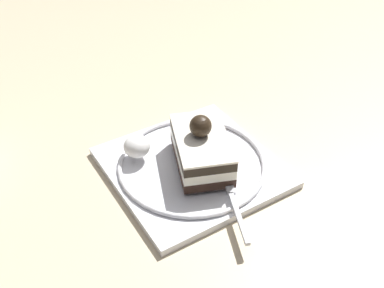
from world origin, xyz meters
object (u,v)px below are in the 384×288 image
cake_slice (203,147)px  fork (234,202)px  dessert_plate (192,166)px  whipped_cream_dollop (137,146)px

cake_slice → fork: 0.09m
dessert_plate → cake_slice: (-0.01, 0.01, 0.03)m
dessert_plate → whipped_cream_dollop: (0.06, -0.05, 0.02)m
dessert_plate → cake_slice: size_ratio=1.64×
dessert_plate → cake_slice: bearing=145.1°
dessert_plate → whipped_cream_dollop: whipped_cream_dollop is taller
whipped_cream_dollop → cake_slice: bearing=139.0°
cake_slice → whipped_cream_dollop: (0.07, -0.06, -0.01)m
cake_slice → whipped_cream_dollop: size_ratio=3.63×
dessert_plate → whipped_cream_dollop: 0.08m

